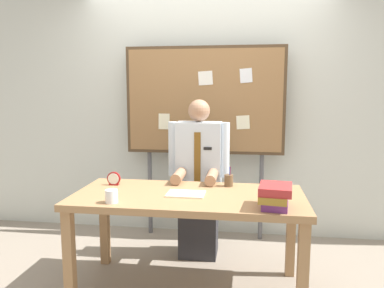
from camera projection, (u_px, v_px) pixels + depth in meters
back_wall at (207, 106)px, 3.96m from camera, size 6.40×0.08×2.70m
desk at (188, 206)px, 2.82m from camera, size 1.71×0.79×0.75m
person at (199, 185)px, 3.43m from camera, size 0.55×0.56×1.44m
bulletin_board at (204, 103)px, 3.76m from camera, size 1.59×0.09×1.95m
book_stack at (275, 196)px, 2.47m from camera, size 0.24×0.29×0.15m
open_notebook at (186, 194)px, 2.79m from camera, size 0.28×0.20×0.01m
desk_clock at (114, 179)px, 3.07m from camera, size 0.11×0.04×0.11m
coffee_mug at (112, 196)px, 2.59m from camera, size 0.09×0.09×0.09m
pen_holder at (229, 180)px, 3.03m from camera, size 0.07×0.07×0.16m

